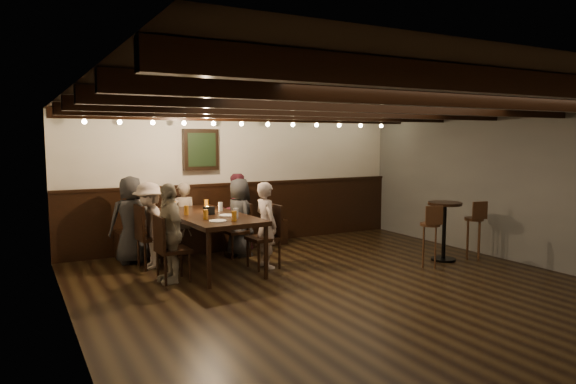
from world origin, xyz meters
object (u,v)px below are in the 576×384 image
person_bench_left (131,220)px  bar_stool_left (430,244)px  chair_left_far (172,261)px  chair_right_near (238,240)px  person_left_near (150,225)px  bar_stool_right (474,237)px  high_top_table (444,222)px  person_bench_right (236,212)px  person_right_near (239,217)px  person_right_far (266,225)px  person_left_far (169,233)px  chair_right_far (265,249)px  dining_table (208,219)px  person_bench_centre (183,219)px  chair_left_near (152,248)px

person_bench_left → bar_stool_left: (3.91, -2.42, -0.33)m
chair_left_far → chair_right_near: bearing=122.0°
person_left_near → bar_stool_left: bearing=58.9°
person_bench_left → bar_stool_right: 5.46m
high_top_table → person_bench_right: bearing=138.4°
person_right_near → person_bench_right: bearing=-18.4°
person_left_near → person_right_near: 1.50m
person_right_far → bar_stool_right: bearing=-112.4°
chair_right_near → bar_stool_left: size_ratio=0.92×
person_right_far → chair_left_far: bearing=90.0°
chair_left_far → person_bench_left: 1.42m
bar_stool_right → person_left_far: bearing=-179.7°
bar_stool_right → high_top_table: bearing=175.5°
chair_right_far → chair_left_far: bearing=90.0°
chair_right_near → bar_stool_left: bearing=-135.4°
dining_table → person_bench_centre: size_ratio=1.83×
person_bench_left → bar_stool_left: size_ratio=1.44×
chair_left_far → person_left_near: 0.97m
chair_left_far → person_bench_right: person_bench_right is taller
person_bench_centre → person_bench_right: (0.91, -0.10, 0.06)m
person_right_near → chair_left_far: bearing=121.5°
chair_right_near → person_bench_right: size_ratio=0.65×
bar_stool_right → dining_table: bearing=171.7°
chair_right_near → person_bench_right: person_bench_right is taller
bar_stool_left → chair_right_near: bearing=159.3°
person_left_near → bar_stool_right: size_ratio=1.37×
person_bench_centre → person_left_near: bearing=38.7°
person_left_far → bar_stool_left: bearing=70.5°
person_bench_centre → dining_table: bearing=90.0°
chair_left_far → high_top_table: high_top_table is taller
chair_right_near → person_bench_centre: person_bench_centre is taller
chair_right_far → person_bench_centre: person_bench_centre is taller
person_bench_right → person_left_near: person_bench_right is taller
person_right_near → person_right_far: 0.90m
chair_left_near → person_right_far: 1.76m
person_right_far → person_bench_left: bearing=50.7°
chair_left_far → person_bench_centre: (0.64, 1.54, 0.33)m
dining_table → bar_stool_left: bar_stool_left is taller
person_right_near → person_left_far: bearing=121.0°
person_right_far → person_bench_centre: bearing=26.6°
person_bench_centre → bar_stool_right: bearing=144.2°
person_left_far → bar_stool_right: person_left_far is taller
high_top_table → chair_right_near: bearing=146.1°
person_bench_left → person_left_near: 0.48m
person_bench_left → bar_stool_right: size_ratio=1.44×
person_left_far → bar_stool_left: (3.68, -1.08, -0.32)m
dining_table → person_right_far: (0.77, -0.41, -0.10)m
chair_left_near → bar_stool_left: (3.70, -1.98, 0.06)m
person_bench_right → person_right_far: bearing=83.7°
chair_right_near → person_left_near: bearing=90.0°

